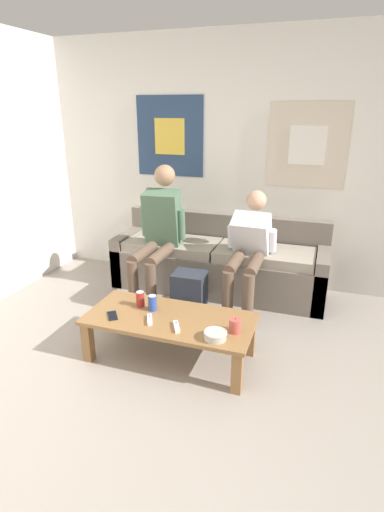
{
  "coord_description": "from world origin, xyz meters",
  "views": [
    {
      "loc": [
        0.91,
        -1.65,
        1.82
      ],
      "look_at": [
        -0.1,
        1.3,
        0.67
      ],
      "focal_mm": 28.0,
      "sensor_mm": 36.0,
      "label": 1
    }
  ],
  "objects_px": {
    "couch": "(219,264)",
    "drink_can_red": "(140,299)",
    "person_seated_adult": "(158,230)",
    "ceramic_bowl": "(215,335)",
    "game_controller_near_right": "(150,320)",
    "coffee_table": "(170,323)",
    "backpack": "(189,297)",
    "game_controller_near_left": "(177,327)",
    "drink_can_blue": "(152,303)",
    "cell_phone": "(112,316)",
    "person_seated_teen": "(248,248)",
    "pillar_candle": "(235,326)"
  },
  "relations": [
    {
      "from": "backpack",
      "to": "ceramic_bowl",
      "type": "xyz_separation_m",
      "value": [
        0.47,
        -0.81,
        0.17
      ]
    },
    {
      "from": "drink_can_red",
      "to": "cell_phone",
      "type": "relative_size",
      "value": 0.83
    },
    {
      "from": "person_seated_adult",
      "to": "ceramic_bowl",
      "type": "relative_size",
      "value": 8.15
    },
    {
      "from": "ceramic_bowl",
      "to": "game_controller_near_right",
      "type": "xyz_separation_m",
      "value": [
        -0.52,
        0.08,
        -0.02
      ]
    },
    {
      "from": "couch",
      "to": "game_controller_near_right",
      "type": "relative_size",
      "value": 15.16
    },
    {
      "from": "ceramic_bowl",
      "to": "person_seated_teen",
      "type": "bearing_deg",
      "value": 90.99
    },
    {
      "from": "backpack",
      "to": "drink_can_blue",
      "type": "height_order",
      "value": "drink_can_blue"
    },
    {
      "from": "person_seated_adult",
      "to": "game_controller_near_left",
      "type": "distance_m",
      "value": 1.32
    },
    {
      "from": "couch",
      "to": "ceramic_bowl",
      "type": "height_order",
      "value": "couch"
    },
    {
      "from": "drink_can_red",
      "to": "drink_can_blue",
      "type": "bearing_deg",
      "value": -14.24
    },
    {
      "from": "ceramic_bowl",
      "to": "drink_can_blue",
      "type": "xyz_separation_m",
      "value": [
        -0.57,
        0.24,
        0.03
      ]
    },
    {
      "from": "drink_can_red",
      "to": "cell_phone",
      "type": "bearing_deg",
      "value": -120.53
    },
    {
      "from": "drink_can_blue",
      "to": "game_controller_near_left",
      "type": "relative_size",
      "value": 0.87
    },
    {
      "from": "drink_can_blue",
      "to": "backpack",
      "type": "bearing_deg",
      "value": 79.93
    },
    {
      "from": "coffee_table",
      "to": "ceramic_bowl",
      "type": "xyz_separation_m",
      "value": [
        0.41,
        -0.18,
        0.09
      ]
    },
    {
      "from": "couch",
      "to": "pillar_candle",
      "type": "xyz_separation_m",
      "value": [
        0.49,
        -1.4,
        0.12
      ]
    },
    {
      "from": "backpack",
      "to": "cell_phone",
      "type": "height_order",
      "value": "backpack"
    },
    {
      "from": "ceramic_bowl",
      "to": "game_controller_near_left",
      "type": "bearing_deg",
      "value": 170.95
    },
    {
      "from": "coffee_table",
      "to": "person_seated_adult",
      "type": "relative_size",
      "value": 0.97
    },
    {
      "from": "cell_phone",
      "to": "person_seated_adult",
      "type": "bearing_deg",
      "value": 94.63
    },
    {
      "from": "couch",
      "to": "game_controller_near_left",
      "type": "height_order",
      "value": "couch"
    },
    {
      "from": "person_seated_adult",
      "to": "drink_can_red",
      "type": "relative_size",
      "value": 10.57
    },
    {
      "from": "person_seated_teen",
      "to": "cell_phone",
      "type": "bearing_deg",
      "value": -125.22
    },
    {
      "from": "game_controller_near_right",
      "to": "pillar_candle",
      "type": "bearing_deg",
      "value": 5.07
    },
    {
      "from": "backpack",
      "to": "person_seated_teen",
      "type": "bearing_deg",
      "value": 39.78
    },
    {
      "from": "coffee_table",
      "to": "cell_phone",
      "type": "relative_size",
      "value": 8.5
    },
    {
      "from": "game_controller_near_left",
      "to": "couch",
      "type": "bearing_deg",
      "value": 93.48
    },
    {
      "from": "drink_can_red",
      "to": "game_controller_near_right",
      "type": "distance_m",
      "value": 0.26
    },
    {
      "from": "drink_can_red",
      "to": "game_controller_near_left",
      "type": "relative_size",
      "value": 0.87
    },
    {
      "from": "person_seated_adult",
      "to": "ceramic_bowl",
      "type": "bearing_deg",
      "value": -51.96
    },
    {
      "from": "person_seated_adult",
      "to": "pillar_candle",
      "type": "distance_m",
      "value": 1.48
    },
    {
      "from": "ceramic_bowl",
      "to": "pillar_candle",
      "type": "relative_size",
      "value": 1.44
    },
    {
      "from": "person_seated_teen",
      "to": "game_controller_near_right",
      "type": "height_order",
      "value": "person_seated_teen"
    },
    {
      "from": "drink_can_blue",
      "to": "coffee_table",
      "type": "bearing_deg",
      "value": -20.19
    },
    {
      "from": "person_seated_teen",
      "to": "pillar_candle",
      "type": "height_order",
      "value": "person_seated_teen"
    },
    {
      "from": "couch",
      "to": "person_seated_teen",
      "type": "distance_m",
      "value": 0.6
    },
    {
      "from": "drink_can_blue",
      "to": "drink_can_red",
      "type": "bearing_deg",
      "value": 165.76
    },
    {
      "from": "couch",
      "to": "drink_can_red",
      "type": "distance_m",
      "value": 1.3
    },
    {
      "from": "coffee_table",
      "to": "drink_can_red",
      "type": "height_order",
      "value": "drink_can_red"
    },
    {
      "from": "pillar_candle",
      "to": "game_controller_near_right",
      "type": "distance_m",
      "value": 0.63
    },
    {
      "from": "drink_can_blue",
      "to": "game_controller_near_left",
      "type": "bearing_deg",
      "value": -35.44
    },
    {
      "from": "coffee_table",
      "to": "backpack",
      "type": "distance_m",
      "value": 0.64
    },
    {
      "from": "backpack",
      "to": "game_controller_near_left",
      "type": "relative_size",
      "value": 3.11
    },
    {
      "from": "ceramic_bowl",
      "to": "pillar_candle",
      "type": "xyz_separation_m",
      "value": [
        0.1,
        0.13,
        0.02
      ]
    },
    {
      "from": "pillar_candle",
      "to": "game_controller_near_right",
      "type": "xyz_separation_m",
      "value": [
        -0.63,
        -0.06,
        -0.04
      ]
    },
    {
      "from": "pillar_candle",
      "to": "game_controller_near_right",
      "type": "height_order",
      "value": "pillar_candle"
    },
    {
      "from": "ceramic_bowl",
      "to": "person_seated_adult",
      "type": "bearing_deg",
      "value": 128.04
    },
    {
      "from": "coffee_table",
      "to": "pillar_candle",
      "type": "height_order",
      "value": "pillar_candle"
    },
    {
      "from": "backpack",
      "to": "game_controller_near_left",
      "type": "xyz_separation_m",
      "value": [
        0.17,
        -0.76,
        0.15
      ]
    },
    {
      "from": "game_controller_near_right",
      "to": "cell_phone",
      "type": "bearing_deg",
      "value": -175.58
    }
  ]
}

